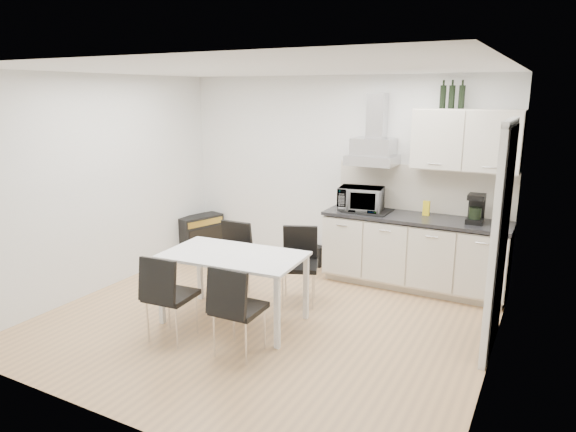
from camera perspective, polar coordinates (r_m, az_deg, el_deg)
name	(u,v)px	position (r m, az deg, el deg)	size (l,w,h in m)	color
ground	(264,321)	(5.62, -2.74, -11.53)	(4.50, 4.50, 0.00)	tan
wall_back	(338,175)	(6.96, 5.57, 4.58)	(4.50, 0.10, 2.60)	white
wall_front	(111,257)	(3.69, -19.05, -4.28)	(4.50, 0.10, 2.60)	white
wall_left	(103,184)	(6.62, -19.90, 3.37)	(0.10, 4.00, 2.60)	white
wall_right	(500,229)	(4.51, 22.48, -1.37)	(0.10, 4.00, 2.60)	white
ceiling	(260,69)	(5.09, -3.08, 16.01)	(4.50, 4.50, 0.00)	white
doorway	(499,241)	(5.11, 22.43, -2.60)	(0.08, 1.04, 2.10)	white
kitchenette	(418,223)	(6.45, 14.29, -0.76)	(2.22, 0.64, 2.52)	beige
dining_table	(234,261)	(5.39, -6.07, -4.99)	(1.50, 0.92, 0.75)	white
chair_far_left	(229,261)	(6.14, -6.62, -4.95)	(0.44, 0.50, 0.88)	black
chair_far_right	(299,267)	(5.89, 1.22, -5.67)	(0.44, 0.50, 0.88)	black
chair_near_left	(171,296)	(5.20, -12.83, -8.71)	(0.44, 0.50, 0.88)	black
chair_near_right	(239,309)	(4.81, -5.45, -10.30)	(0.44, 0.50, 0.88)	black
guitar_amp	(200,234)	(7.92, -9.71, -1.97)	(0.49, 0.74, 0.57)	black
floor_speaker	(318,256)	(7.24, 3.31, -4.47)	(0.17, 0.15, 0.28)	black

